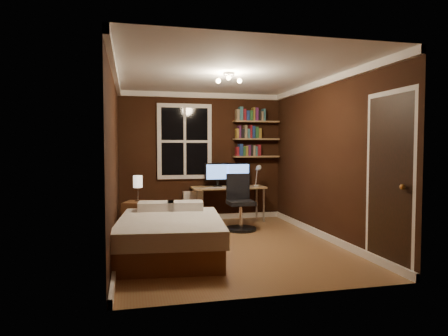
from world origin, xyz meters
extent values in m
plane|color=#8F5C39|center=(0.00, 0.00, 0.00)|extent=(4.20, 4.20, 0.00)
cube|color=black|center=(0.00, 2.10, 1.25)|extent=(3.20, 0.04, 2.50)
cube|color=black|center=(-1.60, 0.00, 1.25)|extent=(0.04, 4.20, 2.50)
cube|color=black|center=(1.60, 0.00, 1.25)|extent=(0.04, 4.20, 2.50)
cube|color=white|center=(0.00, 0.00, 2.50)|extent=(3.20, 4.20, 0.02)
cube|color=white|center=(-0.35, 2.06, 1.55)|extent=(1.06, 0.06, 1.46)
sphere|color=gold|center=(1.55, -1.85, 1.00)|extent=(0.06, 0.06, 0.06)
cube|color=#987A4A|center=(1.08, 1.98, 1.25)|extent=(0.92, 0.22, 0.03)
cube|color=#987A4A|center=(1.08, 1.98, 1.60)|extent=(0.92, 0.22, 0.03)
cube|color=#987A4A|center=(1.08, 1.98, 1.95)|extent=(0.92, 0.22, 0.03)
cube|color=brown|center=(-0.88, -0.44, 0.14)|extent=(1.44, 1.92, 0.29)
cube|color=silver|center=(-0.88, -0.44, 0.39)|extent=(1.52, 1.98, 0.22)
cube|color=silver|center=(-1.02, 0.28, 0.56)|extent=(0.56, 0.41, 0.13)
cube|color=silver|center=(-0.59, 0.23, 0.56)|extent=(0.56, 0.41, 0.13)
cube|color=brown|center=(-1.27, 1.06, 0.27)|extent=(0.54, 0.54, 0.53)
cube|color=silver|center=(-0.20, 1.99, 0.29)|extent=(0.39, 0.14, 0.58)
cube|color=#987A4A|center=(0.47, 1.81, 0.66)|extent=(1.42, 0.53, 0.04)
cylinder|color=beige|center=(-0.19, 1.59, 0.32)|extent=(0.04, 0.04, 0.64)
cylinder|color=beige|center=(1.12, 1.59, 0.32)|extent=(0.04, 0.04, 0.64)
cylinder|color=beige|center=(-0.19, 2.04, 0.32)|extent=(0.04, 0.04, 0.64)
cylinder|color=beige|center=(1.12, 2.04, 0.32)|extent=(0.04, 0.04, 0.64)
cylinder|color=black|center=(0.46, 0.91, 0.03)|extent=(0.54, 0.54, 0.05)
cylinder|color=silver|center=(0.46, 0.91, 0.25)|extent=(0.06, 0.06, 0.40)
cube|color=black|center=(0.46, 0.91, 0.48)|extent=(0.44, 0.44, 0.07)
cube|color=black|center=(0.47, 1.10, 0.75)|extent=(0.42, 0.05, 0.46)
camera|label=1|loc=(-1.38, -5.68, 1.44)|focal=32.00mm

